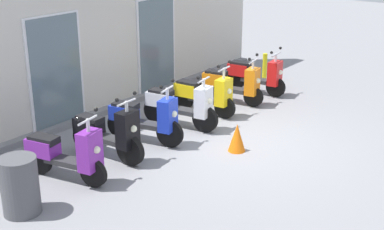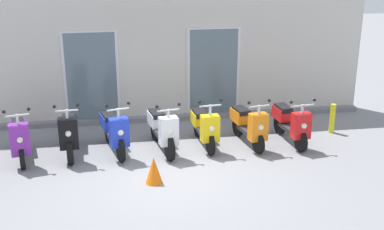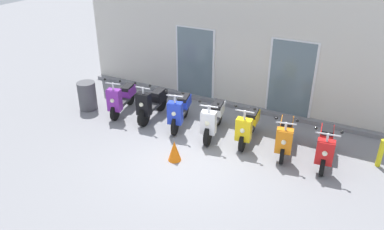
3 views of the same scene
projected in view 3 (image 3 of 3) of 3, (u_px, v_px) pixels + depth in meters
The scene contains 12 objects.
ground_plane at pixel (191, 158), 9.27m from camera, with size 40.00×40.00×0.00m, color gray.
storefront_facade at pixel (244, 50), 11.13m from camera, with size 10.68×0.50×3.67m.
scooter_purple at pixel (122, 98), 11.25m from camera, with size 0.65×1.53×1.25m.
scooter_black at pixel (152, 103), 10.91m from camera, with size 0.52×1.58×1.26m.
scooter_blue at pixel (180, 110), 10.50m from camera, with size 0.67×1.57×1.25m.
scooter_white at pixel (213, 119), 10.07m from camera, with size 0.62×1.66×1.20m.
scooter_yellow at pixel (248, 125), 9.78m from camera, with size 0.53×1.51×1.21m.
scooter_orange at pixel (285, 135), 9.31m from camera, with size 0.62×1.50×1.18m.
scooter_red at pixel (325, 145), 8.89m from camera, with size 0.60×1.54×1.16m.
traffic_cone at pixel (174, 151), 9.08m from camera, with size 0.32×0.32×0.52m, color orange.
curb_bollard at pixel (381, 153), 8.82m from camera, with size 0.12×0.12×0.70m, color yellow.
trash_bin at pixel (87, 96), 11.49m from camera, with size 0.54×0.54×0.86m, color #4C4C51.
Camera 3 is at (3.56, -6.91, 5.15)m, focal length 35.76 mm.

